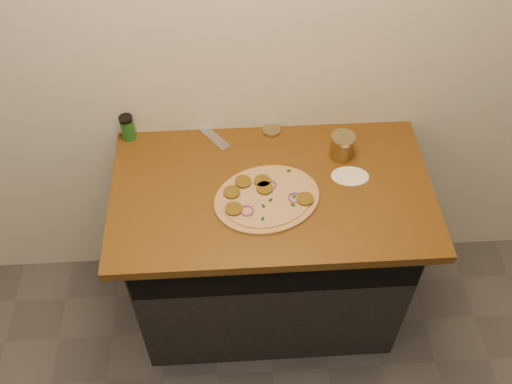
{
  "coord_description": "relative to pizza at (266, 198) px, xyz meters",
  "views": [
    {
      "loc": [
        -0.14,
        0.03,
        2.5
      ],
      "look_at": [
        -0.06,
        1.36,
        0.95
      ],
      "focal_mm": 40.0,
      "sensor_mm": 36.0,
      "label": 1
    }
  ],
  "objects": [
    {
      "name": "mason_jar_lid",
      "position": [
        0.05,
        0.36,
        -0.0
      ],
      "size": [
        0.1,
        0.1,
        0.02
      ],
      "primitive_type": "cylinder",
      "rotation": [
        0.0,
        0.0,
        -0.41
      ],
      "color": "tan",
      "rests_on": "countertop"
    },
    {
      "name": "pizza",
      "position": [
        0.0,
        0.0,
        0.0
      ],
      "size": [
        0.48,
        0.48,
        0.03
      ],
      "color": "tan",
      "rests_on": "countertop"
    },
    {
      "name": "salsa_jar",
      "position": [
        0.31,
        0.21,
        0.04
      ],
      "size": [
        0.09,
        0.09,
        0.1
      ],
      "color": "maroon",
      "rests_on": "countertop"
    },
    {
      "name": "countertop",
      "position": [
        0.02,
        0.06,
        -0.03
      ],
      "size": [
        1.2,
        0.7,
        0.04
      ],
      "primitive_type": "cube",
      "color": "brown",
      "rests_on": "cabinet"
    },
    {
      "name": "cabinet",
      "position": [
        0.02,
        0.09,
        -0.48
      ],
      "size": [
        1.1,
        0.6,
        0.86
      ],
      "primitive_type": "cube",
      "color": "black",
      "rests_on": "ground"
    },
    {
      "name": "spice_shaker",
      "position": [
        -0.53,
        0.36,
        0.05
      ],
      "size": [
        0.05,
        0.05,
        0.11
      ],
      "color": "#1D5B1F",
      "rests_on": "countertop"
    },
    {
      "name": "flour_spill",
      "position": [
        0.33,
        0.1,
        -0.01
      ],
      "size": [
        0.15,
        0.15,
        0.0
      ],
      "primitive_type": "cylinder",
      "rotation": [
        0.0,
        0.0,
        -0.07
      ],
      "color": "white",
      "rests_on": "countertop"
    },
    {
      "name": "chefs_knife",
      "position": [
        -0.25,
        0.42,
        -0.0
      ],
      "size": [
        0.22,
        0.28,
        0.02
      ],
      "color": "#B7BAC1",
      "rests_on": "countertop"
    }
  ]
}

